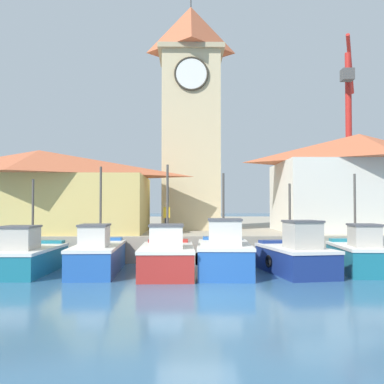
% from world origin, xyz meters
% --- Properties ---
extents(ground_plane, '(300.00, 300.00, 0.00)m').
position_xyz_m(ground_plane, '(0.00, 0.00, 0.00)').
color(ground_plane, '#386689').
extents(quay_wharf, '(120.00, 40.00, 1.30)m').
position_xyz_m(quay_wharf, '(0.00, 27.84, 0.65)').
color(quay_wharf, '#A89E89').
rests_on(quay_wharf, ground).
extents(fishing_boat_far_left, '(2.28, 4.95, 3.92)m').
position_xyz_m(fishing_boat_far_left, '(-6.93, 4.95, 0.68)').
color(fishing_boat_far_left, '#196B7F').
rests_on(fishing_boat_far_left, ground).
extents(fishing_boat_left_outer, '(2.00, 5.24, 4.48)m').
position_xyz_m(fishing_boat_left_outer, '(-4.01, 5.01, 0.72)').
color(fishing_boat_left_outer, '#2356A8').
rests_on(fishing_boat_left_outer, ground).
extents(fishing_boat_left_inner, '(2.27, 4.60, 4.50)m').
position_xyz_m(fishing_boat_left_inner, '(-1.10, 4.35, 0.72)').
color(fishing_boat_left_inner, '#AD2823').
rests_on(fishing_boat_left_inner, ground).
extents(fishing_boat_mid_left, '(2.35, 4.78, 4.16)m').
position_xyz_m(fishing_boat_mid_left, '(1.22, 4.54, 0.79)').
color(fishing_boat_mid_left, '#2356A8').
rests_on(fishing_boat_mid_left, ground).
extents(fishing_boat_center, '(2.72, 4.60, 3.72)m').
position_xyz_m(fishing_boat_center, '(4.16, 4.53, 0.73)').
color(fishing_boat_center, navy).
rests_on(fishing_boat_center, ground).
extents(fishing_boat_mid_right, '(2.06, 4.22, 4.15)m').
position_xyz_m(fishing_boat_mid_right, '(6.91, 4.85, 0.72)').
color(fishing_boat_mid_right, '#196B7F').
rests_on(fishing_boat_mid_right, ground).
extents(clock_tower, '(4.04, 4.04, 15.84)m').
position_xyz_m(clock_tower, '(0.01, 14.57, 8.79)').
color(clock_tower, beige).
rests_on(clock_tower, quay_wharf).
extents(warehouse_left, '(12.31, 6.81, 4.59)m').
position_xyz_m(warehouse_left, '(-8.53, 11.34, 3.64)').
color(warehouse_left, tan).
rests_on(warehouse_left, quay_wharf).
extents(warehouse_right, '(9.82, 6.73, 5.71)m').
position_xyz_m(warehouse_right, '(9.90, 12.30, 4.21)').
color(warehouse_right, silver).
rests_on(warehouse_right, quay_wharf).
extents(port_crane_near, '(3.78, 7.61, 17.09)m').
position_xyz_m(port_crane_near, '(14.41, 26.16, 7.26)').
color(port_crane_near, maroon).
rests_on(port_crane_near, quay_wharf).
extents(dock_worker_near_tower, '(0.34, 0.22, 1.62)m').
position_xyz_m(dock_worker_near_tower, '(-1.32, 9.58, 2.14)').
color(dock_worker_near_tower, '#33333D').
rests_on(dock_worker_near_tower, quay_wharf).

